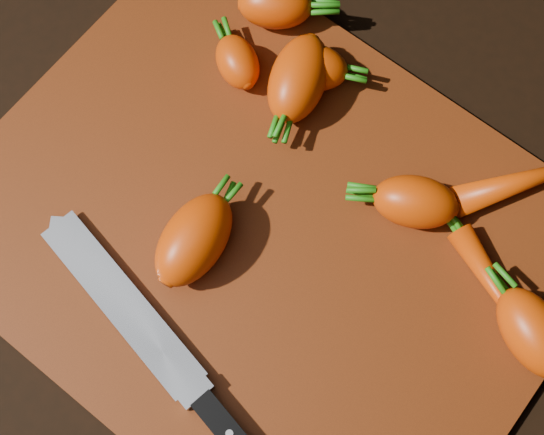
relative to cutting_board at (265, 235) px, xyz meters
The scene contains 12 objects.
ground 0.01m from the cutting_board, ahead, with size 2.00×2.00×0.01m, color black.
cutting_board is the anchor object (origin of this frame).
carrot_0 0.21m from the cutting_board, 125.46° to the left, with size 0.07×0.04×0.04m, color #E03F01.
carrot_1 0.16m from the cutting_board, 137.08° to the left, with size 0.05×0.04×0.04m, color #E03F01.
carrot_2 0.14m from the cutting_board, 115.63° to the left, with size 0.09×0.05×0.05m, color #E03F01.
carrot_3 0.07m from the cutting_board, 128.80° to the right, with size 0.09×0.05×0.05m, color #E03F01.
carrot_4 0.13m from the cutting_board, 47.21° to the left, with size 0.07×0.04×0.04m, color #E03F01.
carrot_5 0.15m from the cutting_board, 112.05° to the left, with size 0.06×0.04×0.04m, color #E03F01.
carrot_6 0.23m from the cutting_board, 15.24° to the left, with size 0.08×0.05×0.05m, color #E03F01.
carrot_7 0.23m from the cutting_board, 48.93° to the left, with size 0.13×0.03×0.03m, color #E03F01.
carrot_8 0.20m from the cutting_board, 21.30° to the left, with size 0.13×0.02×0.02m, color #E03F01.
knife 0.13m from the cutting_board, 106.43° to the right, with size 0.29×0.08×0.02m.
Camera 1 is at (0.12, -0.14, 0.62)m, focal length 50.00 mm.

